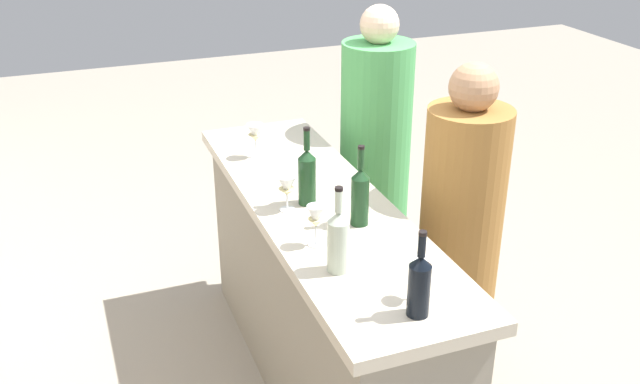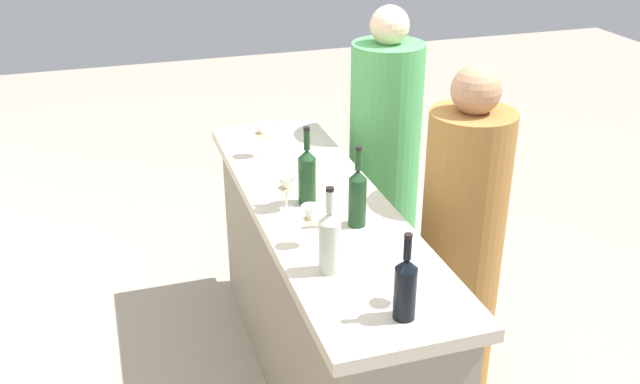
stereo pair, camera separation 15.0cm
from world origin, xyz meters
name	(u,v)px [view 1 (the left image)]	position (x,y,z in m)	size (l,w,h in m)	color
bar_counter	(320,300)	(0.00, 0.00, 0.49)	(2.00, 0.55, 0.97)	gray
wine_bottle_leftmost_near_black	(419,284)	(-0.85, -0.01, 1.08)	(0.07, 0.07, 0.30)	black
wine_bottle_second_left_clear_pale	(338,240)	(-0.51, 0.13, 1.09)	(0.08, 0.08, 0.32)	#B7C6B2
wine_bottle_center_olive_green	(360,195)	(-0.22, -0.08, 1.09)	(0.07, 0.07, 0.33)	#193D1E
wine_bottle_second_right_olive_green	(307,175)	(0.02, 0.05, 1.09)	(0.07, 0.07, 0.33)	#193D1E
wine_glass_near_left	(422,270)	(-0.77, -0.06, 1.07)	(0.07, 0.07, 0.15)	white
wine_glass_near_center	(255,134)	(0.57, 0.11, 1.08)	(0.08, 0.08, 0.16)	white
wine_glass_near_right	(316,219)	(-0.32, 0.14, 1.07)	(0.07, 0.07, 0.16)	white
wine_glass_far_left	(287,187)	(-0.01, 0.15, 1.07)	(0.08, 0.08, 0.15)	white
person_left_guest	(374,169)	(0.70, -0.58, 0.74)	(0.47, 0.47, 1.61)	#4CA559
person_center_guest	(459,248)	(-0.15, -0.59, 0.71)	(0.39, 0.39, 1.54)	#9E6B33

